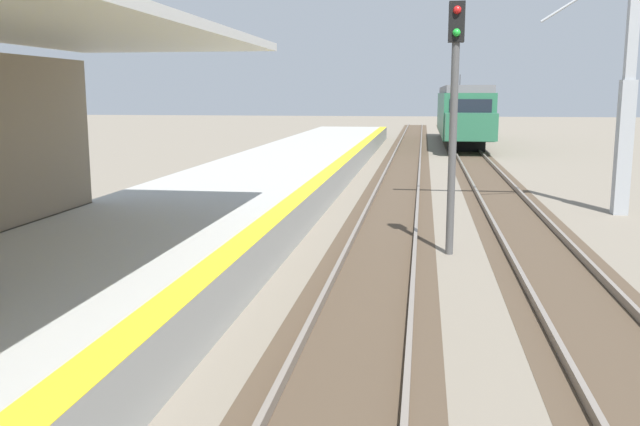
# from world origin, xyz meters

# --- Properties ---
(station_platform) EXTENTS (5.00, 80.00, 0.91)m
(station_platform) POSITION_xyz_m (-2.50, 16.00, 0.45)
(station_platform) COLOR #A8A8A3
(station_platform) RESTS_ON ground
(track_pair_nearest_platform) EXTENTS (2.34, 120.00, 0.16)m
(track_pair_nearest_platform) POSITION_xyz_m (1.90, 20.00, 0.05)
(track_pair_nearest_platform) COLOR #4C3D2D
(track_pair_nearest_platform) RESTS_ON ground
(track_pair_middle) EXTENTS (2.34, 120.00, 0.16)m
(track_pair_middle) POSITION_xyz_m (5.30, 20.00, 0.05)
(track_pair_middle) COLOR #4C3D2D
(track_pair_middle) RESTS_ON ground
(approaching_train) EXTENTS (2.93, 19.60, 4.76)m
(approaching_train) POSITION_xyz_m (5.30, 51.43, 2.18)
(approaching_train) COLOR #286647
(approaching_train) RESTS_ON ground
(rail_signal_post) EXTENTS (0.32, 0.34, 5.20)m
(rail_signal_post) POSITION_xyz_m (3.35, 17.98, 3.19)
(rail_signal_post) COLOR #4C4C4C
(rail_signal_post) RESTS_ON ground
(catenary_pylon_far_side) EXTENTS (5.00, 0.40, 7.50)m
(catenary_pylon_far_side) POSITION_xyz_m (7.98, 23.68, 3.60)
(catenary_pylon_far_side) COLOR #9EA3A8
(catenary_pylon_far_side) RESTS_ON ground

